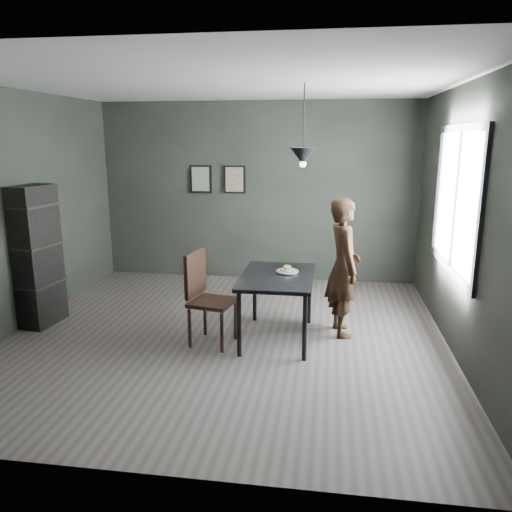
# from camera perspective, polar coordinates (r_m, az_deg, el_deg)

# --- Properties ---
(ground) EXTENTS (5.00, 5.00, 0.00)m
(ground) POSITION_cam_1_polar(r_m,az_deg,el_deg) (5.90, -3.48, -9.01)
(ground) COLOR #36312E
(ground) RESTS_ON ground
(back_wall) EXTENTS (5.00, 0.10, 2.80)m
(back_wall) POSITION_cam_1_polar(r_m,az_deg,el_deg) (7.96, 0.10, 7.30)
(back_wall) COLOR black
(back_wall) RESTS_ON ground
(ceiling) EXTENTS (5.00, 5.00, 0.02)m
(ceiling) POSITION_cam_1_polar(r_m,az_deg,el_deg) (5.48, -3.91, 19.16)
(ceiling) COLOR silver
(ceiling) RESTS_ON ground
(window_assembly) EXTENTS (0.04, 1.96, 1.56)m
(window_assembly) POSITION_cam_1_polar(r_m,az_deg,el_deg) (5.73, 21.87, 5.96)
(window_assembly) COLOR white
(window_assembly) RESTS_ON ground
(cafe_table) EXTENTS (0.80, 1.20, 0.75)m
(cafe_table) POSITION_cam_1_polar(r_m,az_deg,el_deg) (5.59, 2.46, -2.98)
(cafe_table) COLOR black
(cafe_table) RESTS_ON ground
(white_plate) EXTENTS (0.23, 0.23, 0.01)m
(white_plate) POSITION_cam_1_polar(r_m,az_deg,el_deg) (5.68, 3.59, -1.83)
(white_plate) COLOR silver
(white_plate) RESTS_ON cafe_table
(donut_pile) EXTENTS (0.17, 0.17, 0.07)m
(donut_pile) POSITION_cam_1_polar(r_m,az_deg,el_deg) (5.68, 3.59, -1.54)
(donut_pile) COLOR beige
(donut_pile) RESTS_ON white_plate
(woman) EXTENTS (0.51, 0.66, 1.60)m
(woman) POSITION_cam_1_polar(r_m,az_deg,el_deg) (5.79, 9.95, -1.26)
(woman) COLOR black
(woman) RESTS_ON ground
(wood_chair) EXTENTS (0.53, 0.53, 1.03)m
(wood_chair) POSITION_cam_1_polar(r_m,az_deg,el_deg) (5.53, -5.88, -4.12)
(wood_chair) COLOR black
(wood_chair) RESTS_ON ground
(shelf_unit) EXTENTS (0.38, 0.60, 1.70)m
(shelf_unit) POSITION_cam_1_polar(r_m,az_deg,el_deg) (6.56, -23.73, -0.03)
(shelf_unit) COLOR black
(shelf_unit) RESTS_ON ground
(pendant_lamp) EXTENTS (0.28, 0.28, 0.86)m
(pendant_lamp) POSITION_cam_1_polar(r_m,az_deg,el_deg) (5.45, 5.39, 11.28)
(pendant_lamp) COLOR black
(pendant_lamp) RESTS_ON ground
(framed_print_left) EXTENTS (0.34, 0.04, 0.44)m
(framed_print_left) POSITION_cam_1_polar(r_m,az_deg,el_deg) (8.09, -6.33, 8.74)
(framed_print_left) COLOR black
(framed_print_left) RESTS_ON ground
(framed_print_right) EXTENTS (0.34, 0.04, 0.44)m
(framed_print_right) POSITION_cam_1_polar(r_m,az_deg,el_deg) (7.97, -2.46, 8.73)
(framed_print_right) COLOR black
(framed_print_right) RESTS_ON ground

